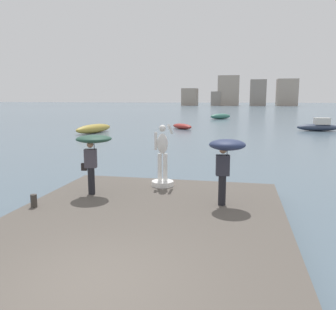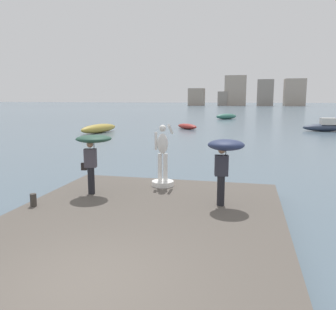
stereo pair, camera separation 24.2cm
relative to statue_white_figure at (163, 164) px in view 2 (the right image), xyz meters
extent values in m
plane|color=slate|center=(0.24, 33.38, -1.20)|extent=(400.00, 400.00, 0.00)
cube|color=#564F47|center=(0.24, -4.29, -1.00)|extent=(7.36, 10.65, 0.40)
cylinder|color=white|center=(0.00, -0.01, -0.71)|extent=(0.78, 0.78, 0.17)
cylinder|color=white|center=(-0.10, -0.01, -0.13)|extent=(0.15, 0.15, 0.98)
cylinder|color=white|center=(0.10, -0.01, -0.13)|extent=(0.15, 0.15, 0.98)
ellipsoid|color=white|center=(0.00, -0.01, 0.71)|extent=(0.38, 0.26, 0.71)
sphere|color=white|center=(0.00, -0.01, 1.25)|extent=(0.24, 0.24, 0.24)
cylinder|color=white|center=(-0.24, -0.01, 0.80)|extent=(0.10, 0.10, 0.62)
cylinder|color=white|center=(0.22, 0.26, 1.21)|extent=(0.10, 0.59, 0.40)
cylinder|color=black|center=(-2.02, -1.53, -0.36)|extent=(0.22, 0.22, 0.88)
cube|color=#47424C|center=(-2.02, -1.53, 0.38)|extent=(0.43, 0.32, 0.60)
sphere|color=#A87A5B|center=(-2.02, -1.53, 0.83)|extent=(0.21, 0.21, 0.21)
cylinder|color=#262626|center=(-1.91, -1.46, 0.69)|extent=(0.02, 0.02, 0.51)
ellipsoid|color=#234738|center=(-1.91, -1.46, 1.00)|extent=(1.37, 1.37, 0.25)
cube|color=black|center=(-2.24, -1.56, 0.10)|extent=(0.20, 0.14, 0.24)
cylinder|color=black|center=(2.18, -1.83, -0.36)|extent=(0.22, 0.22, 0.88)
cube|color=#2D2D38|center=(2.18, -1.83, 0.38)|extent=(0.41, 0.30, 0.60)
sphere|color=#A87A5B|center=(2.18, -1.83, 0.83)|extent=(0.21, 0.21, 0.21)
cylinder|color=#262626|center=(2.29, -1.77, 0.66)|extent=(0.02, 0.02, 0.46)
ellipsoid|color=navy|center=(2.29, -1.77, 0.97)|extent=(1.20, 1.21, 0.34)
cylinder|color=#38332D|center=(-3.08, -3.13, -0.61)|extent=(0.18, 0.18, 0.37)
ellipsoid|color=#9E2D28|center=(-3.74, 26.78, -0.90)|extent=(3.07, 3.09, 0.60)
ellipsoid|color=#2D384C|center=(10.75, 27.42, -0.83)|extent=(4.49, 1.63, 0.74)
cube|color=beige|center=(11.08, 27.44, -0.16)|extent=(1.58, 1.07, 0.70)
ellipsoid|color=#B2993D|center=(-11.66, 20.63, -0.76)|extent=(2.37, 5.49, 0.87)
ellipsoid|color=#336B5B|center=(-0.56, 46.02, -0.75)|extent=(3.88, 3.71, 0.89)
cube|color=gray|center=(-19.52, 142.23, 2.52)|extent=(6.63, 7.40, 7.44)
cube|color=gray|center=(-7.96, 142.07, 1.83)|extent=(4.21, 5.08, 6.05)
cube|color=#A89989|center=(-2.76, 142.89, 5.19)|extent=(9.03, 6.11, 12.78)
cube|color=gray|center=(9.57, 140.77, 4.26)|extent=(6.52, 4.50, 10.92)
cube|color=#A89989|center=(21.57, 144.27, 4.40)|extent=(8.35, 7.55, 11.20)
camera|label=1|loc=(2.63, -11.71, 2.31)|focal=37.09mm
camera|label=2|loc=(2.87, -11.66, 2.31)|focal=37.09mm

